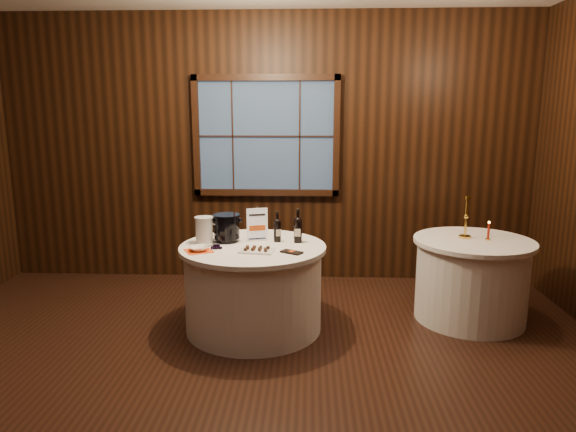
{
  "coord_description": "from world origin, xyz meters",
  "views": [
    {
      "loc": [
        0.49,
        -3.32,
        1.91
      ],
      "look_at": [
        0.31,
        0.9,
        1.06
      ],
      "focal_mm": 32.0,
      "sensor_mm": 36.0,
      "label": 1
    }
  ],
  "objects_px": {
    "side_table": "(471,279)",
    "cracker_bowl": "(199,248)",
    "chocolate_box": "(292,252)",
    "glass_pitcher": "(204,230)",
    "port_bottle_left": "(277,229)",
    "ice_bucket": "(227,227)",
    "port_bottle_right": "(298,228)",
    "main_table": "(253,287)",
    "chocolate_plate": "(257,250)",
    "grape_bunch": "(216,247)",
    "sign_stand": "(257,229)",
    "red_candle": "(488,233)",
    "brass_candlestick": "(466,223)"
  },
  "relations": [
    {
      "from": "chocolate_plate",
      "to": "brass_candlestick",
      "type": "height_order",
      "value": "brass_candlestick"
    },
    {
      "from": "port_bottle_right",
      "to": "port_bottle_left",
      "type": "bearing_deg",
      "value": 176.99
    },
    {
      "from": "main_table",
      "to": "port_bottle_left",
      "type": "relative_size",
      "value": 4.65
    },
    {
      "from": "main_table",
      "to": "chocolate_plate",
      "type": "height_order",
      "value": "chocolate_plate"
    },
    {
      "from": "sign_stand",
      "to": "chocolate_plate",
      "type": "distance_m",
      "value": 0.4
    },
    {
      "from": "port_bottle_right",
      "to": "grape_bunch",
      "type": "bearing_deg",
      "value": -156.53
    },
    {
      "from": "side_table",
      "to": "red_candle",
      "type": "height_order",
      "value": "red_candle"
    },
    {
      "from": "sign_stand",
      "to": "red_candle",
      "type": "bearing_deg",
      "value": -14.91
    },
    {
      "from": "cracker_bowl",
      "to": "brass_candlestick",
      "type": "relative_size",
      "value": 0.39
    },
    {
      "from": "port_bottle_left",
      "to": "glass_pitcher",
      "type": "bearing_deg",
      "value": 162.11
    },
    {
      "from": "cracker_bowl",
      "to": "main_table",
      "type": "bearing_deg",
      "value": 25.36
    },
    {
      "from": "chocolate_plate",
      "to": "brass_candlestick",
      "type": "relative_size",
      "value": 0.76
    },
    {
      "from": "cracker_bowl",
      "to": "grape_bunch",
      "type": "bearing_deg",
      "value": 31.67
    },
    {
      "from": "grape_bunch",
      "to": "main_table",
      "type": "bearing_deg",
      "value": 22.3
    },
    {
      "from": "main_table",
      "to": "sign_stand",
      "type": "distance_m",
      "value": 0.52
    },
    {
      "from": "port_bottle_left",
      "to": "ice_bucket",
      "type": "bearing_deg",
      "value": 157.58
    },
    {
      "from": "chocolate_plate",
      "to": "chocolate_box",
      "type": "height_order",
      "value": "chocolate_plate"
    },
    {
      "from": "grape_bunch",
      "to": "red_candle",
      "type": "xyz_separation_m",
      "value": [
        2.42,
        0.4,
        0.05
      ]
    },
    {
      "from": "grape_bunch",
      "to": "chocolate_plate",
      "type": "bearing_deg",
      "value": -13.08
    },
    {
      "from": "sign_stand",
      "to": "brass_candlestick",
      "type": "height_order",
      "value": "brass_candlestick"
    },
    {
      "from": "port_bottle_right",
      "to": "brass_candlestick",
      "type": "xyz_separation_m",
      "value": [
        1.54,
        0.24,
        0.01
      ]
    },
    {
      "from": "port_bottle_left",
      "to": "side_table",
      "type": "bearing_deg",
      "value": -19.8
    },
    {
      "from": "chocolate_box",
      "to": "glass_pitcher",
      "type": "distance_m",
      "value": 0.85
    },
    {
      "from": "side_table",
      "to": "sign_stand",
      "type": "relative_size",
      "value": 3.51
    },
    {
      "from": "main_table",
      "to": "ice_bucket",
      "type": "bearing_deg",
      "value": 152.85
    },
    {
      "from": "sign_stand",
      "to": "grape_bunch",
      "type": "height_order",
      "value": "sign_stand"
    },
    {
      "from": "red_candle",
      "to": "main_table",
      "type": "bearing_deg",
      "value": -172.44
    },
    {
      "from": "port_bottle_right",
      "to": "grape_bunch",
      "type": "distance_m",
      "value": 0.74
    },
    {
      "from": "side_table",
      "to": "grape_bunch",
      "type": "xyz_separation_m",
      "value": [
        -2.3,
        -0.42,
        0.4
      ]
    },
    {
      "from": "port_bottle_left",
      "to": "chocolate_plate",
      "type": "height_order",
      "value": "port_bottle_left"
    },
    {
      "from": "brass_candlestick",
      "to": "side_table",
      "type": "bearing_deg",
      "value": -41.44
    },
    {
      "from": "glass_pitcher",
      "to": "port_bottle_left",
      "type": "bearing_deg",
      "value": 9.01
    },
    {
      "from": "glass_pitcher",
      "to": "side_table",
      "type": "bearing_deg",
      "value": 7.61
    },
    {
      "from": "chocolate_plate",
      "to": "glass_pitcher",
      "type": "bearing_deg",
      "value": 150.91
    },
    {
      "from": "sign_stand",
      "to": "cracker_bowl",
      "type": "bearing_deg",
      "value": -157.03
    },
    {
      "from": "side_table",
      "to": "cracker_bowl",
      "type": "relative_size",
      "value": 7.03
    },
    {
      "from": "port_bottle_left",
      "to": "red_candle",
      "type": "xyz_separation_m",
      "value": [
        1.91,
        0.14,
        -0.05
      ]
    },
    {
      "from": "side_table",
      "to": "red_candle",
      "type": "distance_m",
      "value": 0.47
    },
    {
      "from": "cracker_bowl",
      "to": "brass_candlestick",
      "type": "bearing_deg",
      "value": 13.43
    },
    {
      "from": "brass_candlestick",
      "to": "cracker_bowl",
      "type": "bearing_deg",
      "value": -166.57
    },
    {
      "from": "chocolate_box",
      "to": "glass_pitcher",
      "type": "xyz_separation_m",
      "value": [
        -0.78,
        0.3,
        0.11
      ]
    },
    {
      "from": "ice_bucket",
      "to": "grape_bunch",
      "type": "relative_size",
      "value": 1.54
    },
    {
      "from": "ice_bucket",
      "to": "brass_candlestick",
      "type": "distance_m",
      "value": 2.19
    },
    {
      "from": "glass_pitcher",
      "to": "red_candle",
      "type": "bearing_deg",
      "value": 6.93
    },
    {
      "from": "port_bottle_right",
      "to": "main_table",
      "type": "bearing_deg",
      "value": -158.68
    },
    {
      "from": "grape_bunch",
      "to": "brass_candlestick",
      "type": "distance_m",
      "value": 2.29
    },
    {
      "from": "sign_stand",
      "to": "chocolate_box",
      "type": "relative_size",
      "value": 1.73
    },
    {
      "from": "main_table",
      "to": "chocolate_plate",
      "type": "distance_m",
      "value": 0.45
    },
    {
      "from": "port_bottle_right",
      "to": "brass_candlestick",
      "type": "distance_m",
      "value": 1.56
    },
    {
      "from": "cracker_bowl",
      "to": "red_candle",
      "type": "relative_size",
      "value": 0.87
    }
  ]
}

